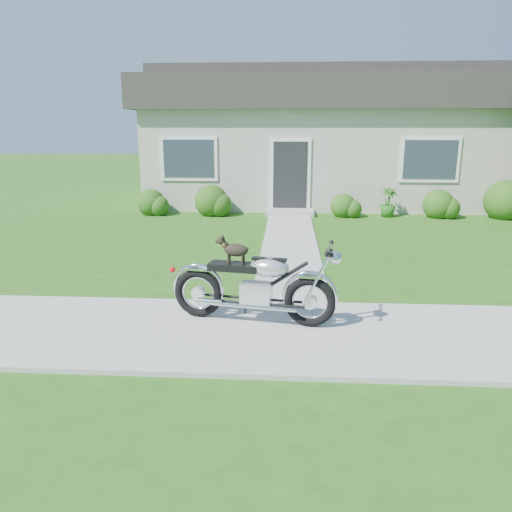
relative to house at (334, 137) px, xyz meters
The scene contains 8 objects.
ground 12.19m from the house, 89.99° to the right, with size 80.00×80.00×0.00m, color #235114.
sidewalk 12.18m from the house, 89.99° to the right, with size 24.00×2.20×0.04m, color #9E9B93.
walkway 7.47m from the house, 102.09° to the right, with size 1.20×8.00×0.03m, color #9E9B93.
house is the anchor object (origin of this frame).
shrub_row 3.95m from the house, 79.99° to the right, with size 11.12×1.16×1.16m.
potted_plant_left 5.44m from the house, 137.95° to the right, with size 0.71×0.62×0.79m, color #285D18.
potted_plant_right 4.08m from the house, 69.10° to the right, with size 0.47×0.47×0.83m, color #265F1A.
motorcycle_with_dog 11.98m from the house, 99.52° to the right, with size 2.21×0.70×1.12m.
Camera 1 is at (-1.58, -5.85, 2.55)m, focal length 35.00 mm.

